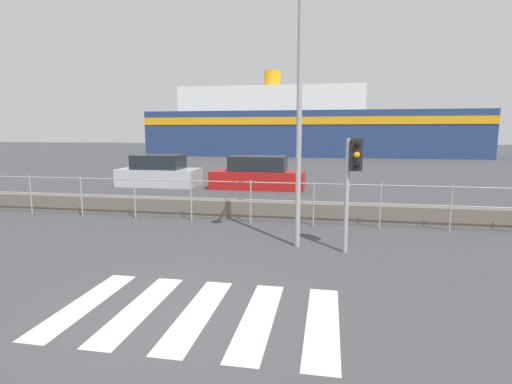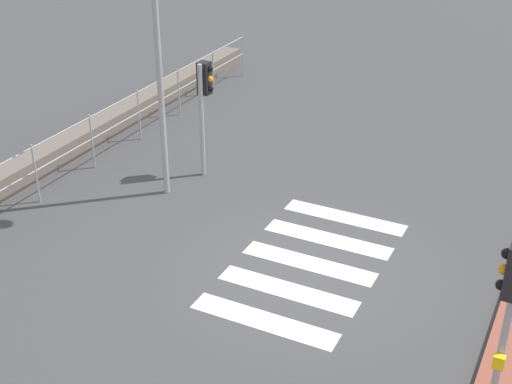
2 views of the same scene
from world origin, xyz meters
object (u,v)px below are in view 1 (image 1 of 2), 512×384
at_px(parked_car_silver, 159,173).
at_px(ferry_boat, 302,127).
at_px(streetlamp, 299,88).
at_px(parked_car_red, 258,175).
at_px(traffic_light_far, 353,169).

bearing_deg(parked_car_silver, ferry_boat, 78.93).
xyz_separation_m(streetlamp, ferry_boat, (-2.33, 35.31, -0.45)).
distance_m(streetlamp, parked_car_red, 10.08).
relative_size(traffic_light_far, streetlamp, 0.44).
relative_size(streetlamp, parked_car_silver, 1.47).
height_order(streetlamp, parked_car_red, streetlamp).
height_order(parked_car_silver, parked_car_red, parked_car_silver).
distance_m(traffic_light_far, parked_car_silver, 12.78).
distance_m(traffic_light_far, parked_car_red, 10.16).
bearing_deg(traffic_light_far, parked_car_red, 111.60).
xyz_separation_m(traffic_light_far, ferry_boat, (-3.50, 35.37, 1.25)).
bearing_deg(ferry_boat, traffic_light_far, -84.34).
relative_size(traffic_light_far, parked_car_red, 0.58).
distance_m(streetlamp, ferry_boat, 35.39).
xyz_separation_m(ferry_boat, parked_car_silver, (-5.08, -25.99, -2.44)).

